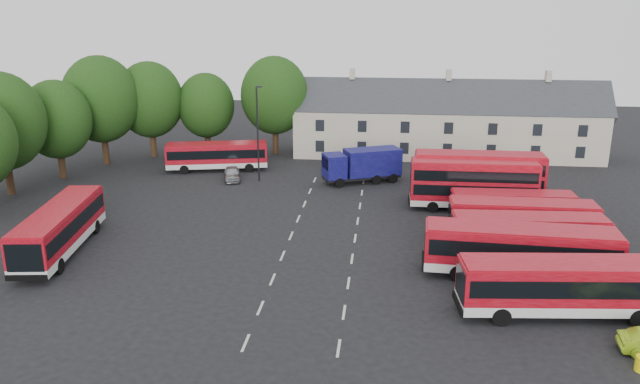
{
  "coord_description": "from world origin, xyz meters",
  "views": [
    {
      "loc": [
        7.15,
        -42.89,
        17.51
      ],
      "look_at": [
        1.76,
        6.7,
        2.2
      ],
      "focal_mm": 35.0,
      "sensor_mm": 36.0,
      "label": 1
    }
  ],
  "objects_px": {
    "bus_row_a": "(565,283)",
    "lamppost": "(258,131)",
    "box_truck": "(363,164)",
    "silver_car": "(232,174)",
    "bus_dd_south": "(473,182)",
    "bus_west": "(60,226)"
  },
  "relations": [
    {
      "from": "bus_west",
      "to": "silver_car",
      "type": "relative_size",
      "value": 3.09
    },
    {
      "from": "bus_dd_south",
      "to": "silver_car",
      "type": "relative_size",
      "value": 2.76
    },
    {
      "from": "bus_west",
      "to": "box_truck",
      "type": "xyz_separation_m",
      "value": [
        20.98,
        20.64,
        -0.11
      ]
    },
    {
      "from": "bus_row_a",
      "to": "silver_car",
      "type": "relative_size",
      "value": 3.11
    },
    {
      "from": "bus_row_a",
      "to": "silver_car",
      "type": "distance_m",
      "value": 36.86
    },
    {
      "from": "bus_dd_south",
      "to": "bus_west",
      "type": "height_order",
      "value": "bus_dd_south"
    },
    {
      "from": "bus_dd_south",
      "to": "box_truck",
      "type": "relative_size",
      "value": 1.34
    },
    {
      "from": "silver_car",
      "to": "lamppost",
      "type": "distance_m",
      "value": 5.3
    },
    {
      "from": "box_truck",
      "to": "bus_dd_south",
      "type": "bearing_deg",
      "value": -60.47
    },
    {
      "from": "bus_row_a",
      "to": "lamppost",
      "type": "height_order",
      "value": "lamppost"
    },
    {
      "from": "bus_row_a",
      "to": "bus_dd_south",
      "type": "bearing_deg",
      "value": 93.05
    },
    {
      "from": "lamppost",
      "to": "box_truck",
      "type": "bearing_deg",
      "value": 3.62
    },
    {
      "from": "bus_west",
      "to": "bus_row_a",
      "type": "bearing_deg",
      "value": -107.51
    },
    {
      "from": "bus_row_a",
      "to": "box_truck",
      "type": "height_order",
      "value": "box_truck"
    },
    {
      "from": "box_truck",
      "to": "silver_car",
      "type": "distance_m",
      "value": 13.38
    },
    {
      "from": "silver_car",
      "to": "bus_row_a",
      "type": "bearing_deg",
      "value": -60.23
    },
    {
      "from": "bus_row_a",
      "to": "silver_car",
      "type": "height_order",
      "value": "bus_row_a"
    },
    {
      "from": "box_truck",
      "to": "bus_west",
      "type": "bearing_deg",
      "value": -158.39
    },
    {
      "from": "bus_dd_south",
      "to": "silver_car",
      "type": "distance_m",
      "value": 24.28
    },
    {
      "from": "bus_dd_south",
      "to": "lamppost",
      "type": "xyz_separation_m",
      "value": [
        -20.33,
        6.91,
        2.62
      ]
    },
    {
      "from": "silver_car",
      "to": "bus_west",
      "type": "bearing_deg",
      "value": -125.97
    },
    {
      "from": "bus_west",
      "to": "box_truck",
      "type": "height_order",
      "value": "box_truck"
    }
  ]
}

